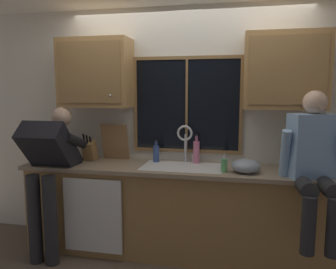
{
  "coord_description": "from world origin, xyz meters",
  "views": [
    {
      "loc": [
        0.52,
        -3.48,
        1.68
      ],
      "look_at": [
        -0.13,
        -0.3,
        1.24
      ],
      "focal_mm": 35.1,
      "sensor_mm": 36.0,
      "label": 1
    }
  ],
  "objects_px": {
    "cutting_board": "(115,142)",
    "bottle_tall_clear": "(156,153)",
    "bottle_green_glass": "(196,151)",
    "person_standing": "(50,165)",
    "mixing_bowl": "(246,166)",
    "soap_dispenser": "(224,165)",
    "person_sitting_on_counter": "(314,159)",
    "knife_block": "(90,151)"
  },
  "relations": [
    {
      "from": "person_sitting_on_counter",
      "to": "bottle_tall_clear",
      "type": "distance_m",
      "value": 1.54
    },
    {
      "from": "mixing_bowl",
      "to": "soap_dispenser",
      "type": "height_order",
      "value": "soap_dispenser"
    },
    {
      "from": "person_sitting_on_counter",
      "to": "mixing_bowl",
      "type": "bearing_deg",
      "value": 163.13
    },
    {
      "from": "soap_dispenser",
      "to": "cutting_board",
      "type": "bearing_deg",
      "value": 164.52
    },
    {
      "from": "knife_block",
      "to": "person_standing",
      "type": "bearing_deg",
      "value": -124.42
    },
    {
      "from": "bottle_green_glass",
      "to": "soap_dispenser",
      "type": "bearing_deg",
      "value": -46.45
    },
    {
      "from": "person_sitting_on_counter",
      "to": "bottle_tall_clear",
      "type": "bearing_deg",
      "value": 163.73
    },
    {
      "from": "cutting_board",
      "to": "mixing_bowl",
      "type": "relative_size",
      "value": 1.49
    },
    {
      "from": "person_standing",
      "to": "soap_dispenser",
      "type": "distance_m",
      "value": 1.71
    },
    {
      "from": "soap_dispenser",
      "to": "bottle_tall_clear",
      "type": "xyz_separation_m",
      "value": [
        -0.73,
        0.29,
        0.03
      ]
    },
    {
      "from": "knife_block",
      "to": "soap_dispenser",
      "type": "distance_m",
      "value": 1.47
    },
    {
      "from": "person_standing",
      "to": "bottle_tall_clear",
      "type": "height_order",
      "value": "person_standing"
    },
    {
      "from": "cutting_board",
      "to": "soap_dispenser",
      "type": "height_order",
      "value": "cutting_board"
    },
    {
      "from": "person_sitting_on_counter",
      "to": "bottle_green_glass",
      "type": "relative_size",
      "value": 4.17
    },
    {
      "from": "person_standing",
      "to": "bottle_tall_clear",
      "type": "relative_size",
      "value": 6.56
    },
    {
      "from": "cutting_board",
      "to": "bottle_tall_clear",
      "type": "relative_size",
      "value": 1.73
    },
    {
      "from": "knife_block",
      "to": "cutting_board",
      "type": "xyz_separation_m",
      "value": [
        0.25,
        0.13,
        0.09
      ]
    },
    {
      "from": "bottle_green_glass",
      "to": "person_standing",
      "type": "bearing_deg",
      "value": -161.17
    },
    {
      "from": "knife_block",
      "to": "bottle_tall_clear",
      "type": "relative_size",
      "value": 1.4
    },
    {
      "from": "person_sitting_on_counter",
      "to": "bottle_green_glass",
      "type": "bearing_deg",
      "value": 156.36
    },
    {
      "from": "cutting_board",
      "to": "bottle_green_glass",
      "type": "relative_size",
      "value": 1.32
    },
    {
      "from": "mixing_bowl",
      "to": "soap_dispenser",
      "type": "bearing_deg",
      "value": -173.4
    },
    {
      "from": "soap_dispenser",
      "to": "person_sitting_on_counter",
      "type": "bearing_deg",
      "value": -10.92
    },
    {
      "from": "mixing_bowl",
      "to": "bottle_green_glass",
      "type": "distance_m",
      "value": 0.58
    },
    {
      "from": "person_sitting_on_counter",
      "to": "cutting_board",
      "type": "xyz_separation_m",
      "value": [
        -1.96,
        0.48,
        0.01
      ]
    },
    {
      "from": "person_standing",
      "to": "bottle_green_glass",
      "type": "xyz_separation_m",
      "value": [
        1.41,
        0.48,
        0.1
      ]
    },
    {
      "from": "person_standing",
      "to": "bottle_tall_clear",
      "type": "distance_m",
      "value": 1.08
    },
    {
      "from": "mixing_bowl",
      "to": "bottle_green_glass",
      "type": "xyz_separation_m",
      "value": [
        -0.5,
        0.29,
        0.07
      ]
    },
    {
      "from": "soap_dispenser",
      "to": "bottle_green_glass",
      "type": "xyz_separation_m",
      "value": [
        -0.3,
        0.32,
        0.06
      ]
    },
    {
      "from": "cutting_board",
      "to": "bottle_tall_clear",
      "type": "xyz_separation_m",
      "value": [
        0.48,
        -0.05,
        -0.1
      ]
    },
    {
      "from": "cutting_board",
      "to": "mixing_bowl",
      "type": "height_order",
      "value": "cutting_board"
    },
    {
      "from": "person_sitting_on_counter",
      "to": "bottle_green_glass",
      "type": "distance_m",
      "value": 1.15
    },
    {
      "from": "person_standing",
      "to": "cutting_board",
      "type": "bearing_deg",
      "value": 44.71
    },
    {
      "from": "person_standing",
      "to": "bottle_tall_clear",
      "type": "bearing_deg",
      "value": 24.67
    },
    {
      "from": "person_sitting_on_counter",
      "to": "soap_dispenser",
      "type": "relative_size",
      "value": 7.22
    },
    {
      "from": "person_sitting_on_counter",
      "to": "bottle_green_glass",
      "type": "height_order",
      "value": "person_sitting_on_counter"
    },
    {
      "from": "person_sitting_on_counter",
      "to": "person_standing",
      "type": "bearing_deg",
      "value": -179.58
    },
    {
      "from": "mixing_bowl",
      "to": "soap_dispenser",
      "type": "relative_size",
      "value": 1.53
    },
    {
      "from": "knife_block",
      "to": "bottle_tall_clear",
      "type": "distance_m",
      "value": 0.73
    },
    {
      "from": "soap_dispenser",
      "to": "bottle_green_glass",
      "type": "height_order",
      "value": "bottle_green_glass"
    },
    {
      "from": "bottle_tall_clear",
      "to": "soap_dispenser",
      "type": "bearing_deg",
      "value": -21.52
    },
    {
      "from": "person_standing",
      "to": "mixing_bowl",
      "type": "distance_m",
      "value": 1.91
    }
  ]
}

